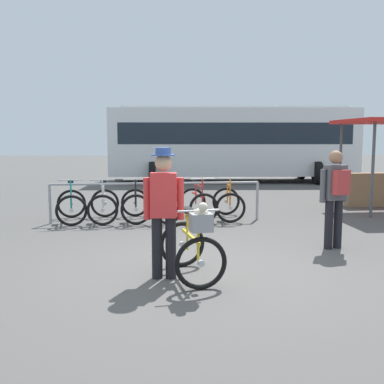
% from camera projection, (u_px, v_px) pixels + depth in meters
% --- Properties ---
extents(ground_plane, '(80.00, 80.00, 0.00)m').
position_uv_depth(ground_plane, '(198.00, 270.00, 6.36)').
color(ground_plane, '#514F4C').
extents(bike_rack_rail, '(4.60, 0.42, 0.88)m').
position_uv_depth(bike_rack_rail, '(156.00, 190.00, 9.94)').
color(bike_rack_rail, '#99999E').
rests_on(bike_rack_rail, ground).
extents(racked_bike_teal, '(0.89, 1.21, 0.97)m').
position_uv_depth(racked_bike_teal, '(71.00, 205.00, 9.95)').
color(racked_bike_teal, black).
rests_on(racked_bike_teal, ground).
extents(racked_bike_white, '(0.78, 1.15, 0.97)m').
position_uv_depth(racked_bike_white, '(104.00, 205.00, 10.03)').
color(racked_bike_white, black).
rests_on(racked_bike_white, ground).
extents(racked_bike_black, '(0.78, 1.16, 0.97)m').
position_uv_depth(racked_bike_black, '(136.00, 204.00, 10.10)').
color(racked_bike_black, black).
rests_on(racked_bike_black, ground).
extents(racked_bike_yellow, '(0.70, 1.11, 0.97)m').
position_uv_depth(racked_bike_yellow, '(167.00, 204.00, 10.18)').
color(racked_bike_yellow, black).
rests_on(racked_bike_yellow, ground).
extents(racked_bike_red, '(0.88, 1.20, 0.97)m').
position_uv_depth(racked_bike_red, '(198.00, 203.00, 10.26)').
color(racked_bike_red, black).
rests_on(racked_bike_red, ground).
extents(racked_bike_orange, '(0.67, 1.10, 0.97)m').
position_uv_depth(racked_bike_orange, '(228.00, 203.00, 10.33)').
color(racked_bike_orange, black).
rests_on(racked_bike_orange, ground).
extents(featured_bicycle, '(0.87, 1.25, 1.09)m').
position_uv_depth(featured_bicycle, '(193.00, 244.00, 5.87)').
color(featured_bicycle, black).
rests_on(featured_bicycle, ground).
extents(person_with_featured_bike, '(0.53, 0.32, 1.72)m').
position_uv_depth(person_with_featured_bike, '(164.00, 207.00, 5.90)').
color(person_with_featured_bike, black).
rests_on(person_with_featured_bike, ground).
extents(pedestrian_with_backpack, '(0.51, 0.40, 1.64)m').
position_uv_depth(pedestrian_with_backpack, '(335.00, 193.00, 7.49)').
color(pedestrian_with_backpack, black).
rests_on(pedestrian_with_backpack, ground).
extents(bus_distant, '(10.04, 3.50, 3.08)m').
position_uv_depth(bus_distant, '(232.00, 140.00, 18.92)').
color(bus_distant, silver).
rests_on(bus_distant, ground).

